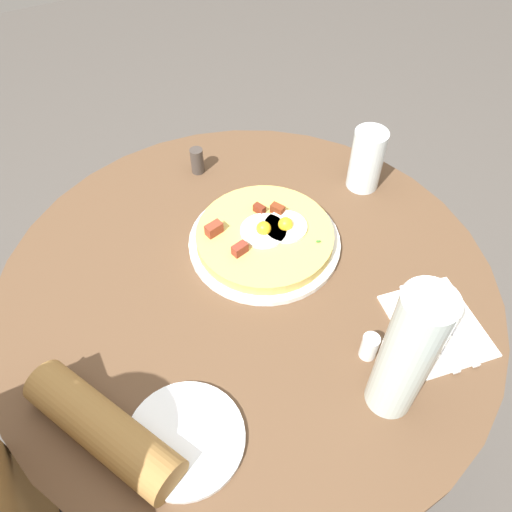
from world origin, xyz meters
TOP-DOWN VIEW (x-y plane):
  - ground_plane at (0.00, 0.00)m, footprint 6.00×6.00m
  - dining_table at (0.00, 0.00)m, footprint 0.91×0.91m
  - pizza_plate at (0.07, -0.07)m, footprint 0.29×0.29m
  - breakfast_pizza at (0.07, -0.07)m, footprint 0.26×0.26m
  - bread_plate at (-0.22, 0.21)m, footprint 0.18×0.18m
  - napkin at (-0.23, -0.25)m, footprint 0.19×0.17m
  - fork at (-0.23, -0.23)m, footprint 0.18×0.04m
  - knife at (-0.23, -0.26)m, footprint 0.18×0.04m
  - water_glass at (0.12, -0.34)m, footprint 0.07×0.07m
  - water_bottle at (-0.30, -0.09)m, footprint 0.07×0.07m
  - salt_shaker at (-0.22, -0.11)m, footprint 0.03×0.03m
  - pepper_shaker at (0.32, -0.04)m, footprint 0.03×0.03m

SIDE VIEW (x-z plane):
  - ground_plane at x=0.00m, z-range 0.00..0.00m
  - dining_table at x=0.00m, z-range 0.19..0.89m
  - napkin at x=-0.23m, z-range 0.70..0.71m
  - bread_plate at x=-0.22m, z-range 0.70..0.71m
  - pizza_plate at x=0.07m, z-range 0.70..0.72m
  - fork at x=-0.23m, z-range 0.71..0.71m
  - knife at x=-0.23m, z-range 0.71..0.71m
  - salt_shaker at x=-0.22m, z-range 0.70..0.75m
  - breakfast_pizza at x=0.07m, z-range 0.71..0.75m
  - pepper_shaker at x=0.32m, z-range 0.70..0.76m
  - water_glass at x=0.12m, z-range 0.70..0.84m
  - water_bottle at x=-0.30m, z-range 0.70..0.96m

